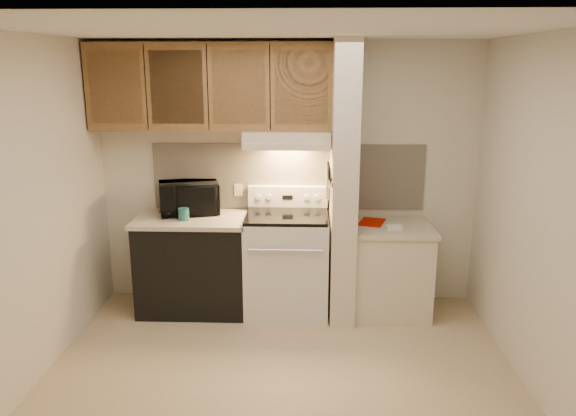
{
  "coord_description": "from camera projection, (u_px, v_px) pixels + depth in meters",
  "views": [
    {
      "loc": [
        0.19,
        -3.8,
        2.3
      ],
      "look_at": [
        0.03,
        0.75,
        1.11
      ],
      "focal_mm": 35.0,
      "sensor_mm": 36.0,
      "label": 1
    }
  ],
  "objects": [
    {
      "name": "cab_door_c",
      "position": [
        239.0,
        88.0,
        4.88
      ],
      "size": [
        0.46,
        0.01,
        0.63
      ],
      "primitive_type": "cube",
      "color": "brown",
      "rests_on": "upper_cabinets"
    },
    {
      "name": "hood_lip",
      "position": [
        286.0,
        147.0,
        4.9
      ],
      "size": [
        0.78,
        0.04,
        0.06
      ],
      "primitive_type": "cube",
      "color": "beige",
      "rests_on": "range_hood"
    },
    {
      "name": "knife_handle_e",
      "position": [
        328.0,
        167.0,
        5.13
      ],
      "size": [
        0.02,
        0.02,
        0.1
      ],
      "primitive_type": "cylinder",
      "color": "black",
      "rests_on": "knife_strip"
    },
    {
      "name": "wall_back",
      "position": [
        288.0,
        175.0,
        5.4
      ],
      "size": [
        3.6,
        2.5,
        0.02
      ],
      "primitive_type": "cube",
      "rotation": [
        1.57,
        0.0,
        0.0
      ],
      "color": "beige",
      "rests_on": "floor"
    },
    {
      "name": "spoon_rest",
      "position": [
        171.0,
        211.0,
        5.37
      ],
      "size": [
        0.22,
        0.08,
        0.01
      ],
      "primitive_type": "cube",
      "rotation": [
        0.0,
        0.0,
        -0.05
      ],
      "color": "black",
      "rests_on": "left_countertop"
    },
    {
      "name": "oven_handle",
      "position": [
        285.0,
        250.0,
        4.85
      ],
      "size": [
        0.65,
        0.02,
        0.02
      ],
      "primitive_type": "cylinder",
      "rotation": [
        0.0,
        1.57,
        0.0
      ],
      "color": "silver",
      "rests_on": "range_body"
    },
    {
      "name": "range_hood",
      "position": [
        287.0,
        139.0,
        5.09
      ],
      "size": [
        0.78,
        0.44,
        0.15
      ],
      "primitive_type": "cube",
      "color": "beige",
      "rests_on": "upper_cabinets"
    },
    {
      "name": "cooktop",
      "position": [
        287.0,
        216.0,
        5.14
      ],
      "size": [
        0.74,
        0.64,
        0.03
      ],
      "primitive_type": "cube",
      "color": "black",
      "rests_on": "range_body"
    },
    {
      "name": "cab_gap_a",
      "position": [
        146.0,
        87.0,
        4.9
      ],
      "size": [
        0.01,
        0.01,
        0.73
      ],
      "primitive_type": "cube",
      "color": "black",
      "rests_on": "upper_cabinets"
    },
    {
      "name": "outlet",
      "position": [
        239.0,
        190.0,
        5.43
      ],
      "size": [
        0.08,
        0.01,
        0.12
      ],
      "primitive_type": "cube",
      "color": "beige",
      "rests_on": "backsplash"
    },
    {
      "name": "range_knob_right_outer",
      "position": [
        317.0,
        198.0,
        5.33
      ],
      "size": [
        0.05,
        0.02,
        0.05
      ],
      "primitive_type": "cylinder",
      "rotation": [
        1.57,
        0.0,
        0.0
      ],
      "color": "silver",
      "rests_on": "range_backguard"
    },
    {
      "name": "dishwasher_front",
      "position": [
        194.0,
        265.0,
        5.31
      ],
      "size": [
        1.0,
        0.63,
        0.87
      ],
      "primitive_type": "cube",
      "color": "black",
      "rests_on": "floor"
    },
    {
      "name": "knife_blade_a",
      "position": [
        329.0,
        191.0,
        4.85
      ],
      "size": [
        0.01,
        0.03,
        0.16
      ],
      "primitive_type": "cube",
      "color": "silver",
      "rests_on": "knife_strip"
    },
    {
      "name": "ceiling",
      "position": [
        280.0,
        30.0,
        3.63
      ],
      "size": [
        3.6,
        3.6,
        0.0
      ],
      "primitive_type": "plane",
      "rotation": [
        3.14,
        0.0,
        0.0
      ],
      "color": "white",
      "rests_on": "wall_back"
    },
    {
      "name": "cab_door_b",
      "position": [
        177.0,
        87.0,
        4.9
      ],
      "size": [
        0.46,
        0.01,
        0.63
      ],
      "primitive_type": "cube",
      "color": "brown",
      "rests_on": "upper_cabinets"
    },
    {
      "name": "pillar_trim",
      "position": [
        331.0,
        177.0,
        5.03
      ],
      "size": [
        0.01,
        0.7,
        0.04
      ],
      "primitive_type": "cube",
      "color": "brown",
      "rests_on": "partition_pillar"
    },
    {
      "name": "knife_blade_c",
      "position": [
        329.0,
        189.0,
        5.0
      ],
      "size": [
        0.01,
        0.04,
        0.2
      ],
      "primitive_type": "cube",
      "color": "silver",
      "rests_on": "knife_strip"
    },
    {
      "name": "backsplash",
      "position": [
        288.0,
        176.0,
        5.39
      ],
      "size": [
        2.6,
        0.02,
        0.63
      ],
      "primitive_type": "cube",
      "color": "beige",
      "rests_on": "wall_back"
    },
    {
      "name": "knife_strip",
      "position": [
        330.0,
        176.0,
        4.98
      ],
      "size": [
        0.02,
        0.42,
        0.04
      ],
      "primitive_type": "cube",
      "color": "black",
      "rests_on": "partition_pillar"
    },
    {
      "name": "range_backguard",
      "position": [
        288.0,
        196.0,
        5.39
      ],
      "size": [
        0.76,
        0.08,
        0.2
      ],
      "primitive_type": "cube",
      "color": "silver",
      "rests_on": "range_body"
    },
    {
      "name": "knife_blade_b",
      "position": [
        329.0,
        190.0,
        4.94
      ],
      "size": [
        0.01,
        0.04,
        0.18
      ],
      "primitive_type": "cube",
      "color": "silver",
      "rests_on": "knife_strip"
    },
    {
      "name": "range_body",
      "position": [
        287.0,
        264.0,
        5.26
      ],
      "size": [
        0.76,
        0.65,
        0.92
      ],
      "primitive_type": "cube",
      "color": "silver",
      "rests_on": "floor"
    },
    {
      "name": "white_box",
      "position": [
        394.0,
        227.0,
        5.02
      ],
      "size": [
        0.14,
        0.1,
        0.04
      ],
      "primitive_type": "cube",
      "rotation": [
        0.0,
        0.0,
        0.1
      ],
      "color": "white",
      "rests_on": "right_countertop"
    },
    {
      "name": "knife_handle_a",
      "position": [
        329.0,
        174.0,
        4.81
      ],
      "size": [
        0.02,
        0.02,
        0.1
      ],
      "primitive_type": "cylinder",
      "color": "black",
      "rests_on": "knife_strip"
    },
    {
      "name": "knife_blade_d",
      "position": [
        328.0,
        185.0,
        5.07
      ],
      "size": [
        0.01,
        0.04,
        0.16
      ],
      "primitive_type": "cube",
      "color": "silver",
      "rests_on": "knife_strip"
    },
    {
      "name": "cab_gap_b",
      "position": [
        208.0,
        88.0,
        4.89
      ],
      "size": [
        0.01,
        0.01,
        0.73
      ],
      "primitive_type": "cube",
      "color": "black",
      "rests_on": "upper_cabinets"
    },
    {
      "name": "left_countertop",
      "position": [
        192.0,
        219.0,
        5.19
      ],
      "size": [
        1.04,
        0.67,
        0.04
      ],
      "primitive_type": "cube",
      "color": "beige",
      "rests_on": "dishwasher_front"
    },
    {
      "name": "partition_pillar",
      "position": [
        343.0,
        183.0,
        5.04
      ],
      "size": [
        0.22,
        0.7,
        2.5
      ],
      "primitive_type": "cube",
      "color": "beige",
      "rests_on": "floor"
    },
    {
      "name": "microwave",
      "position": [
        189.0,
        198.0,
        5.29
      ],
      "size": [
        0.62,
        0.5,
        0.3
      ],
      "primitive_type": "imported",
      "rotation": [
        0.0,
        0.0,
        0.28
      ],
      "color": "black",
      "rests_on": "left_countertop"
    },
    {
      "name": "cab_door_d",
      "position": [
        301.0,
        88.0,
        4.86
      ],
      "size": [
        0.46,
        0.01,
        0.63
      ],
      "primitive_type": "cube",
      "color": "brown",
      "rests_on": "upper_cabinets"
    },
    {
      "name": "red_folder",
      "position": [
        372.0,
        222.0,
        5.23
      ],
      "size": [
        0.29,
        0.34,
        0.01
      ],
      "primitive_type": "cube",
      "rotation": [
        0.0,
        0.0,
        -0.31
      ],
      "color": "#B31201",
      "rests_on": "right_countertop"
    },
    {
      "name": "knife_blade_e",
      "position": [
        328.0,
        184.0,
        5.16
      ],
      "size": [
        0.01,
        0.04,
        0.18
      ],
      "primitive_type": "cube",
      "color": "silver",
      "rests_on": "knife_strip"
    },
    {
      "name": "upper_cabinets",
      "position": [
        211.0,
        87.0,
        5.04
      ],
      "size": [
        2.18,
        0.33,
        0.77
      ],
      "primitive_type": "cube",
      "color": "brown",
      "rests_on": "wall_back"
    },
    {
      "name": "range_knob_right_inner",
      "position": [
        307.0,
        198.0,
        5.34
      ],
      "size": [
        0.05,
        0.02,
        0.05
      ],
      "primitive_type": "cylinder",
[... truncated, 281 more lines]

